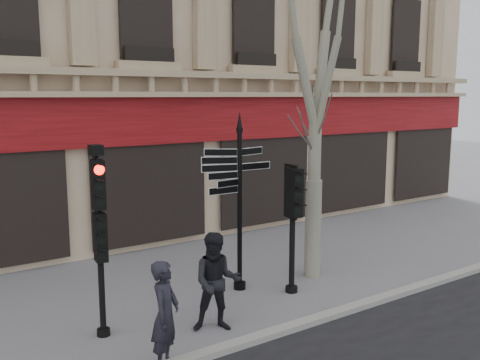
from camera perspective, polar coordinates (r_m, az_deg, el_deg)
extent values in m
plane|color=slate|center=(11.35, 1.55, -13.10)|extent=(80.00, 80.00, 0.00)
cube|color=gray|center=(10.33, 6.31, -15.12)|extent=(80.00, 0.25, 0.12)
cube|color=#5D090A|center=(14.75, -9.71, 6.27)|extent=(28.00, 0.25, 1.30)
cube|color=#958061|center=(14.53, -9.43, 10.07)|extent=(28.00, 0.35, 0.74)
cylinder|color=black|center=(11.69, -0.04, -3.45)|extent=(0.11, 0.11, 3.50)
cylinder|color=black|center=(12.16, -0.04, -11.17)|extent=(0.27, 0.27, 0.16)
cone|color=black|center=(11.42, -0.04, 6.50)|extent=(0.12, 0.12, 0.35)
cylinder|color=black|center=(9.77, -14.70, -7.29)|extent=(0.11, 0.11, 3.16)
cylinder|color=black|center=(10.29, -14.35, -15.43)|extent=(0.23, 0.23, 0.13)
cube|color=black|center=(9.70, -14.76, -5.88)|extent=(0.41, 0.32, 0.86)
cube|color=black|center=(9.51, -14.98, -0.45)|extent=(0.41, 0.32, 0.86)
sphere|color=#FF0C05|center=(9.47, -15.04, 0.92)|extent=(0.18, 0.18, 0.18)
cube|color=black|center=(9.43, -15.13, 3.10)|extent=(0.23, 0.28, 0.18)
cylinder|color=black|center=(11.64, 5.60, -5.44)|extent=(0.13, 0.13, 2.75)
cylinder|color=black|center=(12.03, 5.51, -11.45)|extent=(0.29, 0.29, 0.15)
cube|color=black|center=(11.45, 5.67, -1.30)|extent=(0.50, 0.38, 1.05)
cylinder|color=gray|center=(12.78, 7.79, -5.15)|extent=(0.38, 0.38, 2.33)
cylinder|color=gray|center=(12.47, 7.97, 2.88)|extent=(0.30, 0.30, 1.48)
imported|color=black|center=(8.70, -7.97, -14.07)|extent=(0.75, 0.75, 1.75)
imported|color=black|center=(9.89, -2.49, -10.81)|extent=(1.12, 1.04, 1.84)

